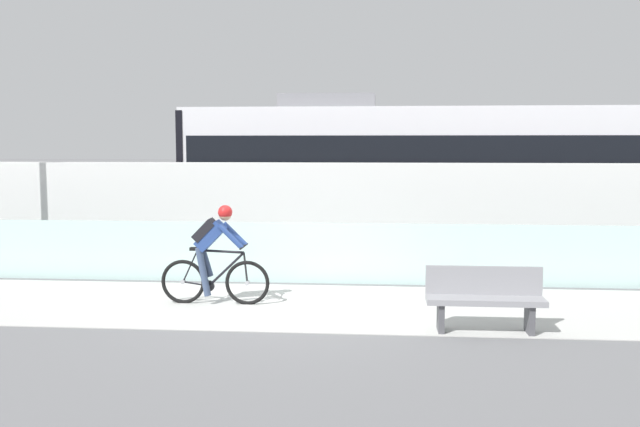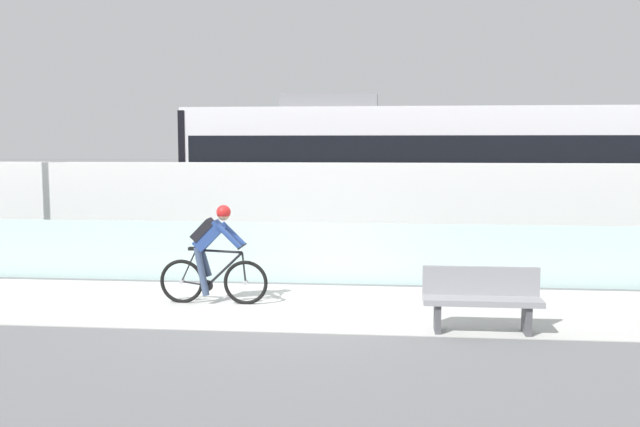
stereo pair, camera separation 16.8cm
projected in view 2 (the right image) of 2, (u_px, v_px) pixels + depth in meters
ground_plane at (285, 306)px, 11.16m from camera, size 200.00×200.00×0.00m
bike_path_deck at (285, 305)px, 11.16m from camera, size 32.00×3.20×0.01m
glass_parapet at (300, 253)px, 12.94m from camera, size 32.00×0.05×1.13m
concrete_barrier_wall at (310, 215)px, 14.67m from camera, size 32.00×0.36×2.18m
tram_rail_near at (322, 248)px, 17.24m from camera, size 32.00×0.08×0.01m
tram_rail_far at (327, 240)px, 18.66m from camera, size 32.00×0.08×0.01m
tram at (407, 171)px, 17.55m from camera, size 11.06×2.54×3.81m
cyclist_on_bike at (213, 255)px, 11.20m from camera, size 1.77×0.58×1.61m
bench at (482, 298)px, 9.56m from camera, size 1.60×0.45×0.89m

